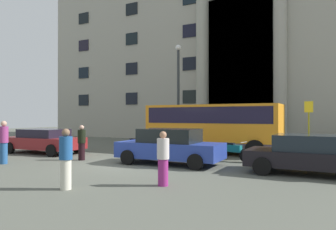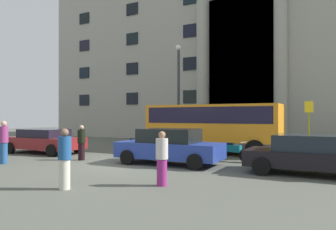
{
  "view_description": "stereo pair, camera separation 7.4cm",
  "coord_description": "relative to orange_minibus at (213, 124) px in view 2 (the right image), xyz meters",
  "views": [
    {
      "loc": [
        7.83,
        -10.96,
        2.03
      ],
      "look_at": [
        -0.28,
        4.23,
        2.1
      ],
      "focal_mm": 33.78,
      "sensor_mm": 36.0,
      "label": 1
    },
    {
      "loc": [
        7.89,
        -10.93,
        2.03
      ],
      "look_at": [
        -0.28,
        4.23,
        2.1
      ],
      "focal_mm": 33.78,
      "sensor_mm": 36.0,
      "label": 2
    }
  ],
  "objects": [
    {
      "name": "hedge_planter_west",
      "position": [
        2.03,
        4.71,
        -0.91
      ],
      "size": [
        1.71,
        0.88,
        1.41
      ],
      "color": "#6F5F5C",
      "rests_on": "ground_plane"
    },
    {
      "name": "lamppost_plaza_centre",
      "position": [
        -3.52,
        2.79,
        2.47
      ],
      "size": [
        0.4,
        0.4,
        6.9
      ],
      "color": "#313639",
      "rests_on": "ground_plane"
    },
    {
      "name": "hedge_planter_east",
      "position": [
        -1.11,
        4.72,
        -0.84
      ],
      "size": [
        1.55,
        0.92,
        1.56
      ],
      "color": "gray",
      "rests_on": "ground_plane"
    },
    {
      "name": "pedestrian_child_trailing",
      "position": [
        -0.66,
        -10.08,
        -0.74
      ],
      "size": [
        0.36,
        0.36,
        1.69
      ],
      "rotation": [
        0.0,
        0.0,
        5.14
      ],
      "color": "beige",
      "rests_on": "ground_plane"
    },
    {
      "name": "parked_sedan_second",
      "position": [
        -8.19,
        -4.4,
        -0.9
      ],
      "size": [
        4.54,
        2.28,
        1.33
      ],
      "rotation": [
        0.0,
        0.0,
        0.05
      ],
      "color": "maroon",
      "rests_on": "ground_plane"
    },
    {
      "name": "parked_compact_extra",
      "position": [
        -0.26,
        -4.66,
        -0.83
      ],
      "size": [
        4.5,
        2.14,
        1.5
      ],
      "rotation": [
        0.0,
        0.0,
        0.03
      ],
      "color": "#243B97",
      "rests_on": "ground_plane"
    },
    {
      "name": "ground_plane",
      "position": [
        -1.86,
        -5.5,
        -1.65
      ],
      "size": [
        80.0,
        64.0,
        0.12
      ],
      "primitive_type": "cube",
      "color": "#55574D"
    },
    {
      "name": "office_building_facade",
      "position": [
        -1.86,
        11.97,
        6.71
      ],
      "size": [
        36.4,
        9.72,
        16.61
      ],
      "color": "#9F9C8E",
      "rests_on": "ground_plane"
    },
    {
      "name": "pedestrian_woman_with_bag",
      "position": [
        -4.42,
        -5.48,
        -0.78
      ],
      "size": [
        0.36,
        0.36,
        1.62
      ],
      "rotation": [
        0.0,
        0.0,
        3.21
      ],
      "color": "black",
      "rests_on": "ground_plane"
    },
    {
      "name": "motorcycle_near_kerb",
      "position": [
        1.78,
        -2.49,
        -1.14
      ],
      "size": [
        1.88,
        0.68,
        0.89
      ],
      "rotation": [
        0.0,
        0.0,
        -0.23
      ],
      "color": "black",
      "rests_on": "ground_plane"
    },
    {
      "name": "pedestrian_man_red_shirt",
      "position": [
        1.5,
        -8.41,
        -0.8
      ],
      "size": [
        0.36,
        0.36,
        1.59
      ],
      "rotation": [
        0.0,
        0.0,
        3.44
      ],
      "color": "#902571",
      "rests_on": "ground_plane"
    },
    {
      "name": "white_taxi_kerbside",
      "position": [
        5.15,
        -4.45,
        -0.88
      ],
      "size": [
        4.26,
        2.11,
        1.38
      ],
      "rotation": [
        0.0,
        0.0,
        0.01
      ],
      "color": "black",
      "rests_on": "ground_plane"
    },
    {
      "name": "motorcycle_far_end",
      "position": [
        -3.48,
        -2.38,
        -1.13
      ],
      "size": [
        1.98,
        0.74,
        0.89
      ],
      "rotation": [
        0.0,
        0.0,
        -0.26
      ],
      "color": "black",
      "rests_on": "ground_plane"
    },
    {
      "name": "bus_stop_sign",
      "position": [
        4.65,
        2.13,
        0.16
      ],
      "size": [
        0.44,
        0.08,
        2.84
      ],
      "color": "#9FA017",
      "rests_on": "ground_plane"
    },
    {
      "name": "pedestrian_man_crossing",
      "position": [
        -6.54,
        -7.9,
        -0.66
      ],
      "size": [
        0.36,
        0.36,
        1.83
      ],
      "rotation": [
        0.0,
        0.0,
        2.62
      ],
      "color": "#245087",
      "rests_on": "ground_plane"
    },
    {
      "name": "orange_minibus",
      "position": [
        0.0,
        0.0,
        0.0
      ],
      "size": [
        7.2,
        2.9,
        2.64
      ],
      "rotation": [
        0.0,
        0.0,
        0.02
      ],
      "color": "orange",
      "rests_on": "ground_plane"
    }
  ]
}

